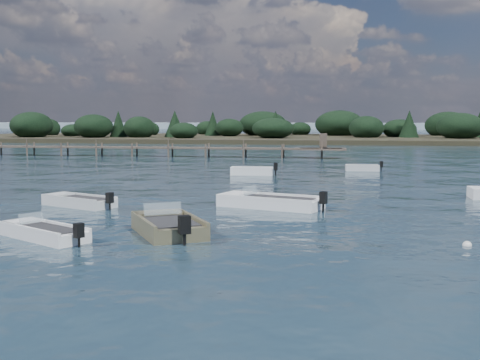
% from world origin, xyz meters
% --- Properties ---
extents(ground, '(400.00, 400.00, 0.00)m').
position_xyz_m(ground, '(0.00, 60.00, 0.00)').
color(ground, '#142430').
rests_on(ground, ground).
extents(dinghy_extra_b, '(3.69, 4.28, 1.38)m').
position_xyz_m(dinghy_extra_b, '(-0.74, 3.50, 0.18)').
color(dinghy_extra_b, brown).
rests_on(dinghy_extra_b, ground).
extents(dinghy_mid_white_a, '(5.47, 3.39, 1.26)m').
position_xyz_m(dinghy_mid_white_a, '(2.27, 10.87, 0.16)').
color(dinghy_mid_white_a, silver).
rests_on(dinghy_mid_white_a, ground).
extents(dinghy_mid_grey, '(4.21, 2.96, 1.07)m').
position_xyz_m(dinghy_mid_grey, '(-7.12, 9.77, 0.14)').
color(dinghy_mid_grey, '#B5BABD').
rests_on(dinghy_mid_grey, ground).
extents(dinghy_extra_a, '(4.01, 3.15, 1.08)m').
position_xyz_m(dinghy_extra_a, '(-4.95, 1.95, 0.14)').
color(dinghy_extra_a, silver).
rests_on(dinghy_extra_a, ground).
extents(tender_far_grey_b, '(3.06, 1.25, 1.04)m').
position_xyz_m(tender_far_grey_b, '(7.59, 32.49, 0.15)').
color(tender_far_grey_b, '#B5BABD').
rests_on(tender_far_grey_b, ground).
extents(tender_far_white, '(3.62, 1.44, 1.23)m').
position_xyz_m(tender_far_white, '(-0.95, 27.45, 0.17)').
color(tender_far_white, silver).
rests_on(tender_far_white, ground).
extents(buoy_b, '(0.32, 0.32, 0.32)m').
position_xyz_m(buoy_b, '(9.93, 3.14, 0.00)').
color(buoy_b, silver).
rests_on(buoy_b, ground).
extents(buoy_c, '(0.32, 0.32, 0.32)m').
position_xyz_m(buoy_c, '(-8.29, 10.63, 0.00)').
color(buoy_c, silver).
rests_on(buoy_c, ground).
extents(jetty, '(64.50, 3.20, 3.40)m').
position_xyz_m(jetty, '(-21.74, 47.99, 0.98)').
color(jetty, '#4C4138').
rests_on(jetty, ground).
extents(far_headland, '(190.00, 40.00, 5.80)m').
position_xyz_m(far_headland, '(25.00, 100.00, 1.96)').
color(far_headland, black).
rests_on(far_headland, ground).
extents(distant_haze, '(280.00, 20.00, 2.40)m').
position_xyz_m(distant_haze, '(-90.00, 230.00, 0.00)').
color(distant_haze, gray).
rests_on(distant_haze, ground).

